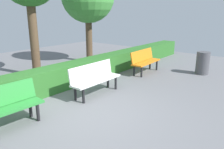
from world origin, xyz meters
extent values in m
plane|color=slate|center=(0.00, 0.00, 0.00)|extent=(18.27, 18.27, 0.00)
cube|color=orange|center=(-4.01, -0.66, 0.41)|extent=(1.54, 0.48, 0.05)
cube|color=orange|center=(-4.00, -0.85, 0.65)|extent=(1.53, 0.19, 0.42)
cylinder|color=black|center=(-4.62, -0.54, 0.20)|extent=(0.07, 0.07, 0.39)
cylinder|color=black|center=(-4.61, -0.84, 0.20)|extent=(0.07, 0.07, 0.39)
cylinder|color=black|center=(-3.40, -0.49, 0.20)|extent=(0.07, 0.07, 0.39)
cylinder|color=black|center=(-3.39, -0.79, 0.20)|extent=(0.07, 0.07, 0.39)
cube|color=white|center=(-1.14, -0.56, 0.41)|extent=(1.65, 0.43, 0.05)
cube|color=white|center=(-1.14, -0.75, 0.65)|extent=(1.65, 0.11, 0.42)
cylinder|color=black|center=(-1.82, -0.41, 0.20)|extent=(0.07, 0.07, 0.39)
cylinder|color=black|center=(-1.81, -0.71, 0.20)|extent=(0.07, 0.07, 0.39)
cylinder|color=black|center=(-0.47, -0.40, 0.20)|extent=(0.07, 0.07, 0.39)
cylinder|color=black|center=(-0.47, -0.70, 0.20)|extent=(0.07, 0.07, 0.39)
cube|color=#2D8C38|center=(1.43, -0.63, 0.41)|extent=(1.56, 0.47, 0.05)
cylinder|color=black|center=(0.81, -0.47, 0.20)|extent=(0.07, 0.07, 0.39)
cylinder|color=black|center=(0.80, -0.77, 0.20)|extent=(0.07, 0.07, 0.39)
cube|color=#2D6B28|center=(-1.23, -1.78, 0.35)|extent=(14.27, 0.66, 0.70)
cylinder|color=brown|center=(-4.12, -3.76, 1.11)|extent=(0.29, 0.29, 2.21)
cylinder|color=brown|center=(-1.18, -3.53, 1.39)|extent=(0.30, 0.30, 2.78)
cylinder|color=#4C4C51|center=(-5.19, 1.04, 0.42)|extent=(0.47, 0.47, 0.83)
camera|label=1|loc=(3.20, 3.48, 2.26)|focal=35.85mm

